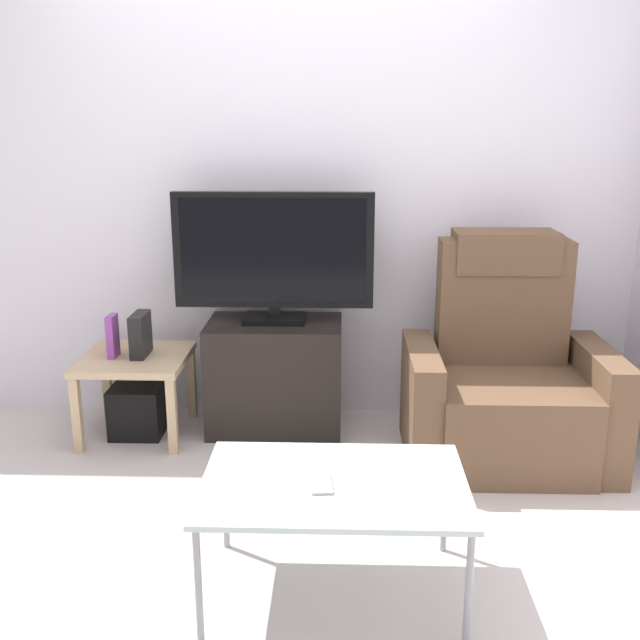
% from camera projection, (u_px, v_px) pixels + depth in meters
% --- Properties ---
extents(ground_plane, '(6.40, 6.40, 0.00)m').
position_uv_depth(ground_plane, '(275.00, 507.00, 3.15)').
color(ground_plane, '#BCB2AD').
extents(wall_back, '(6.40, 0.06, 2.60)m').
position_uv_depth(wall_back, '(290.00, 180.00, 3.89)').
color(wall_back, silver).
rests_on(wall_back, ground).
extents(tv_stand, '(0.70, 0.44, 0.59)m').
position_uv_depth(tv_stand, '(275.00, 375.00, 3.89)').
color(tv_stand, black).
rests_on(tv_stand, ground).
extents(television, '(1.03, 0.20, 0.67)m').
position_uv_depth(television, '(273.00, 254.00, 3.74)').
color(television, black).
rests_on(television, tv_stand).
extents(recliner_armchair, '(0.98, 0.78, 1.08)m').
position_uv_depth(recliner_armchair, '(506.00, 382.00, 3.58)').
color(recliner_armchair, brown).
rests_on(recliner_armchair, ground).
extents(side_table, '(0.54, 0.54, 0.43)m').
position_uv_depth(side_table, '(135.00, 368.00, 3.80)').
color(side_table, tan).
rests_on(side_table, ground).
extents(subwoofer_box, '(0.27, 0.27, 0.27)m').
position_uv_depth(subwoofer_box, '(138.00, 409.00, 3.86)').
color(subwoofer_box, black).
rests_on(subwoofer_box, ground).
extents(book_upright, '(0.04, 0.11, 0.22)m').
position_uv_depth(book_upright, '(113.00, 336.00, 3.73)').
color(book_upright, purple).
rests_on(book_upright, side_table).
extents(game_console, '(0.07, 0.20, 0.22)m').
position_uv_depth(game_console, '(140.00, 335.00, 3.76)').
color(game_console, black).
rests_on(game_console, side_table).
extents(coffee_table, '(0.90, 0.60, 0.43)m').
position_uv_depth(coffee_table, '(334.00, 488.00, 2.48)').
color(coffee_table, '#B2C6C1').
rests_on(coffee_table, ground).
extents(cell_phone, '(0.09, 0.16, 0.01)m').
position_uv_depth(cell_phone, '(321.00, 483.00, 2.45)').
color(cell_phone, '#B7B7BC').
rests_on(cell_phone, coffee_table).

